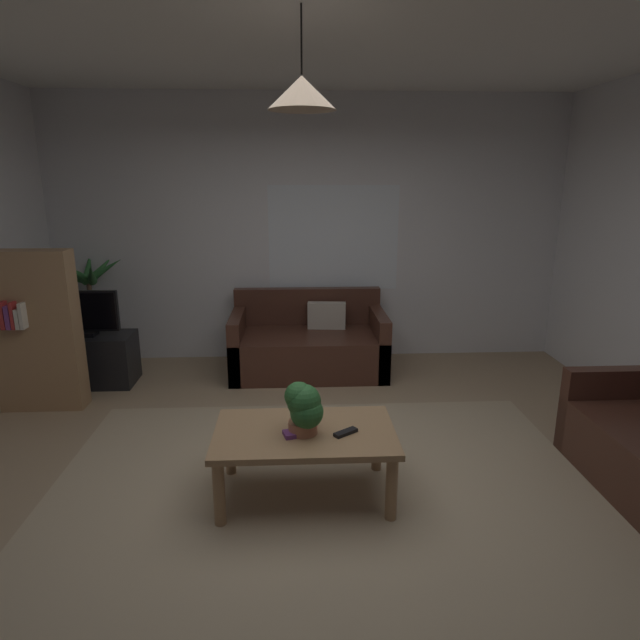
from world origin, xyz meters
The scene contains 15 objects.
floor centered at (0.00, 0.00, -0.01)m, with size 5.52×5.26×0.02m, color #9E8466.
rug centered at (0.00, -0.20, 0.00)m, with size 3.58×2.89×0.01m, color tan.
wall_back centered at (0.00, 2.66, 1.42)m, with size 5.64×0.06×2.83m, color silver.
ceiling centered at (0.00, 0.00, 2.84)m, with size 5.52×5.26×0.02m, color white.
window_pane centered at (0.26, 2.63, 1.34)m, with size 1.41×0.01×1.13m, color white.
couch_under_window centered at (-0.03, 2.14, 0.27)m, with size 1.58×0.87×0.82m.
coffee_table centered at (-0.12, -0.13, 0.39)m, with size 1.13×0.68×0.45m.
book_on_table_0 centered at (-0.19, -0.19, 0.47)m, with size 0.12×0.09×0.03m, color #72387F.
remote_on_table_0 centered at (0.13, -0.19, 0.46)m, with size 0.05×0.16×0.02m, color black.
potted_plant_on_table centered at (-0.12, -0.17, 0.64)m, with size 0.24×0.22×0.33m.
tv_stand centered at (-2.21, 1.88, 0.25)m, with size 0.90×0.44×0.50m, color black.
tv centered at (-2.21, 1.86, 0.73)m, with size 0.70×0.16×0.44m.
potted_palm_corner centered at (-2.33, 2.41, 0.59)m, with size 0.85×0.72×1.24m.
bookshelf_corner centered at (-2.39, 1.33, 0.71)m, with size 0.70×0.31×1.40m.
pendant_lamp centered at (-0.12, -0.13, 2.41)m, with size 0.37×0.37×0.51m.
Camera 1 is at (-0.17, -3.13, 1.98)m, focal length 29.68 mm.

